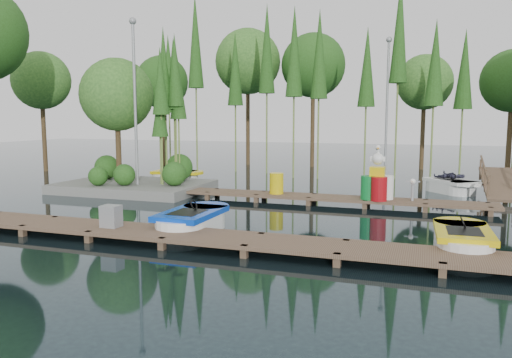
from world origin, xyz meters
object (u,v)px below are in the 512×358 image
(boat_blue, at_px, (192,222))
(yellow_barrel, at_px, (276,183))
(boat_yellow_far, at_px, (176,176))
(utility_cabinet, at_px, (111,216))
(drum_cluster, at_px, (378,184))
(island, at_px, (130,118))

(boat_blue, distance_m, yellow_barrel, 5.76)
(boat_yellow_far, xyz_separation_m, utility_cabinet, (3.84, -10.80, 0.31))
(boat_blue, distance_m, drum_cluster, 7.20)
(utility_cabinet, bearing_deg, boat_yellow_far, 109.59)
(island, relative_size, boat_yellow_far, 2.43)
(yellow_barrel, relative_size, drum_cluster, 0.41)
(boat_blue, height_order, drum_cluster, drum_cluster)
(utility_cabinet, distance_m, drum_cluster, 9.33)
(boat_yellow_far, height_order, yellow_barrel, boat_yellow_far)
(boat_blue, relative_size, drum_cluster, 1.54)
(yellow_barrel, distance_m, drum_cluster, 3.80)
(utility_cabinet, bearing_deg, yellow_barrel, 70.14)
(yellow_barrel, xyz_separation_m, drum_cluster, (3.80, -0.15, 0.17))
(island, height_order, yellow_barrel, island)
(drum_cluster, bearing_deg, boat_blue, -129.42)
(island, distance_m, boat_blue, 9.41)
(island, distance_m, boat_yellow_far, 4.22)
(utility_cabinet, bearing_deg, boat_blue, 36.41)
(island, xyz_separation_m, boat_blue, (6.18, -6.49, -2.89))
(boat_yellow_far, bearing_deg, utility_cabinet, -54.63)
(island, distance_m, utility_cabinet, 9.32)
(island, xyz_separation_m, drum_cluster, (10.74, -0.94, -2.31))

